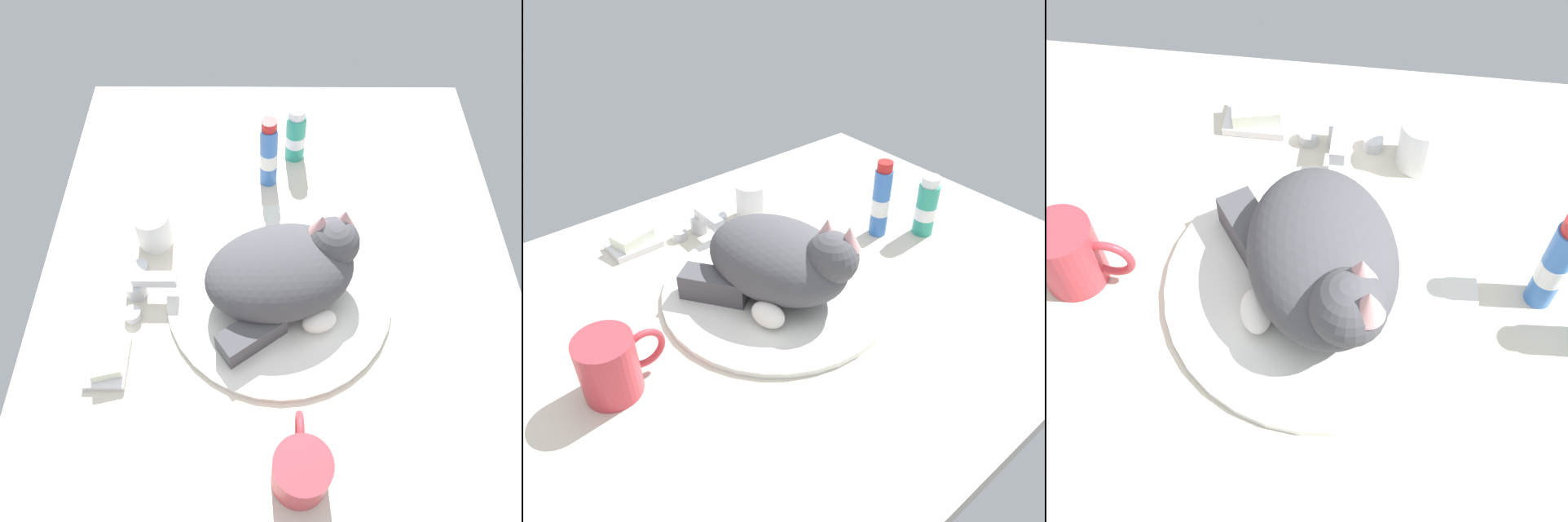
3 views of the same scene
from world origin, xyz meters
The scene contains 10 objects.
ground_plane centered at (0.00, 0.00, -1.50)cm, with size 110.00×82.50×3.00cm, color beige.
sink_basin centered at (0.00, 0.00, 0.52)cm, with size 37.74×37.74×1.03cm, color silver.
faucet centered at (0.00, 22.95, 2.28)cm, with size 11.97×9.04×5.46cm.
cat centered at (0.08, -1.03, 7.04)cm, with size 25.51×27.85×14.28cm.
coffee_mug centered at (-29.45, -2.36, 4.60)cm, with size 12.02×7.75×9.20cm.
rinse_cup centered at (11.00, 22.02, 3.63)cm, with size 6.18×6.18×7.27cm.
soap_dish centered at (-12.61, 26.83, 0.60)cm, with size 9.00×6.40×1.20cm, color white.
soap_bar centered at (-12.61, 26.83, 2.29)cm, with size 6.89×4.50×2.17cm, color silver.
toothpaste_bottle centered at (26.03, 1.70, 6.98)cm, with size 3.39×3.39×14.92cm.
mouthwash_bottle centered at (32.91, -3.64, 5.48)cm, with size 4.00×4.00×11.84cm.
Camera 2 is at (-41.35, -52.24, 55.30)cm, focal length 35.88 mm.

